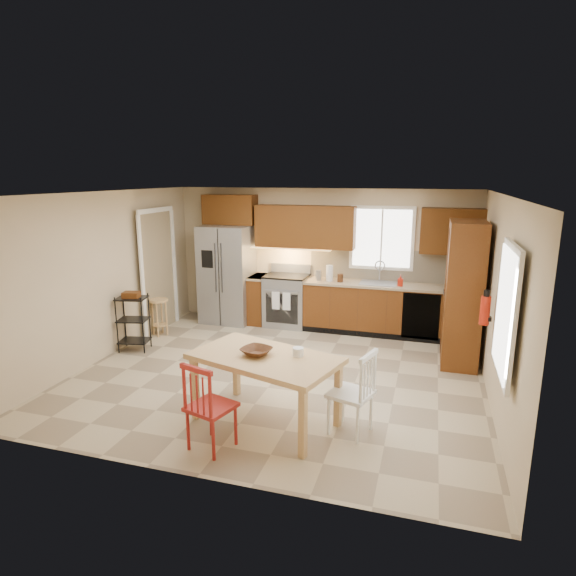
% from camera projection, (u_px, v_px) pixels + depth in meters
% --- Properties ---
extents(floor, '(5.50, 5.50, 0.00)m').
position_uv_depth(floor, '(279.00, 373.00, 6.79)').
color(floor, tan).
rests_on(floor, ground).
extents(ceiling, '(5.50, 5.00, 0.02)m').
position_uv_depth(ceiling, '(278.00, 193.00, 6.21)').
color(ceiling, silver).
rests_on(ceiling, ground).
extents(wall_back, '(5.50, 0.02, 2.50)m').
position_uv_depth(wall_back, '(320.00, 257.00, 8.83)').
color(wall_back, '#CCB793').
rests_on(wall_back, ground).
extents(wall_front, '(5.50, 0.02, 2.50)m').
position_uv_depth(wall_front, '(191.00, 350.00, 4.17)').
color(wall_front, '#CCB793').
rests_on(wall_front, ground).
extents(wall_left, '(0.02, 5.00, 2.50)m').
position_uv_depth(wall_left, '(106.00, 275.00, 7.27)').
color(wall_left, '#CCB793').
rests_on(wall_left, ground).
extents(wall_right, '(0.02, 5.00, 2.50)m').
position_uv_depth(wall_right, '(498.00, 302.00, 5.73)').
color(wall_right, '#CCB793').
rests_on(wall_right, ground).
extents(refrigerator, '(0.92, 0.75, 1.82)m').
position_uv_depth(refrigerator, '(227.00, 274.00, 9.03)').
color(refrigerator, gray).
rests_on(refrigerator, floor).
extents(range_stove, '(0.76, 0.63, 0.92)m').
position_uv_depth(range_stove, '(287.00, 301.00, 8.87)').
color(range_stove, gray).
rests_on(range_stove, floor).
extents(base_cabinet_narrow, '(0.30, 0.60, 0.90)m').
position_uv_depth(base_cabinet_narrow, '(259.00, 299.00, 9.04)').
color(base_cabinet_narrow, '#572E10').
rests_on(base_cabinet_narrow, floor).
extents(base_cabinet_run, '(2.92, 0.60, 0.90)m').
position_uv_depth(base_cabinet_run, '(388.00, 309.00, 8.37)').
color(base_cabinet_run, '#572E10').
rests_on(base_cabinet_run, floor).
extents(dishwasher, '(0.60, 0.02, 0.78)m').
position_uv_depth(dishwasher, '(421.00, 316.00, 7.95)').
color(dishwasher, black).
rests_on(dishwasher, floor).
extents(backsplash, '(2.92, 0.03, 0.55)m').
position_uv_depth(backsplash, '(391.00, 265.00, 8.47)').
color(backsplash, beige).
rests_on(backsplash, wall_back).
extents(upper_over_fridge, '(1.00, 0.35, 0.55)m').
position_uv_depth(upper_over_fridge, '(230.00, 210.00, 8.95)').
color(upper_over_fridge, '#5D330F').
rests_on(upper_over_fridge, wall_back).
extents(upper_left_block, '(1.80, 0.35, 0.75)m').
position_uv_depth(upper_left_block, '(305.00, 227.00, 8.60)').
color(upper_left_block, '#5D330F').
rests_on(upper_left_block, wall_back).
extents(upper_right_block, '(1.00, 0.35, 0.75)m').
position_uv_depth(upper_right_block, '(452.00, 231.00, 7.90)').
color(upper_right_block, '#5D330F').
rests_on(upper_right_block, wall_back).
extents(window_back, '(1.12, 0.04, 1.12)m').
position_uv_depth(window_back, '(382.00, 238.00, 8.41)').
color(window_back, white).
rests_on(window_back, wall_back).
extents(sink, '(0.62, 0.46, 0.16)m').
position_uv_depth(sink, '(378.00, 286.00, 8.33)').
color(sink, gray).
rests_on(sink, base_cabinet_run).
extents(undercab_glow, '(1.60, 0.30, 0.01)m').
position_uv_depth(undercab_glow, '(289.00, 248.00, 8.76)').
color(undercab_glow, '#FFBF66').
rests_on(undercab_glow, wall_back).
extents(soap_bottle, '(0.09, 0.09, 0.19)m').
position_uv_depth(soap_bottle, '(400.00, 280.00, 8.10)').
color(soap_bottle, '#AD1C0C').
rests_on(soap_bottle, base_cabinet_run).
extents(paper_towel, '(0.12, 0.12, 0.28)m').
position_uv_depth(paper_towel, '(329.00, 273.00, 8.48)').
color(paper_towel, white).
rests_on(paper_towel, base_cabinet_run).
extents(canister_steel, '(0.11, 0.11, 0.18)m').
position_uv_depth(canister_steel, '(318.00, 275.00, 8.55)').
color(canister_steel, gray).
rests_on(canister_steel, base_cabinet_run).
extents(canister_wood, '(0.10, 0.10, 0.14)m').
position_uv_depth(canister_wood, '(340.00, 278.00, 8.41)').
color(canister_wood, '#512D15').
rests_on(canister_wood, base_cabinet_run).
extents(pantry, '(0.50, 0.95, 2.10)m').
position_uv_depth(pantry, '(463.00, 294.00, 6.98)').
color(pantry, '#572E10').
rests_on(pantry, floor).
extents(fire_extinguisher, '(0.12, 0.12, 0.36)m').
position_uv_depth(fire_extinguisher, '(485.00, 310.00, 5.94)').
color(fire_extinguisher, '#AD1C0C').
rests_on(fire_extinguisher, wall_right).
extents(window_right, '(0.04, 1.02, 1.32)m').
position_uv_depth(window_right, '(507.00, 312.00, 4.63)').
color(window_right, white).
rests_on(window_right, wall_right).
extents(doorway, '(0.04, 0.95, 2.10)m').
position_uv_depth(doorway, '(158.00, 272.00, 8.51)').
color(doorway, '#8C7A59').
rests_on(doorway, wall_left).
extents(dining_table, '(1.79, 1.32, 0.78)m').
position_uv_depth(dining_table, '(265.00, 390.00, 5.38)').
color(dining_table, tan).
rests_on(dining_table, floor).
extents(chair_red, '(0.55, 0.55, 0.94)m').
position_uv_depth(chair_red, '(211.00, 405.00, 4.85)').
color(chair_red, maroon).
rests_on(chair_red, floor).
extents(chair_white, '(0.55, 0.55, 0.94)m').
position_uv_depth(chair_white, '(351.00, 392.00, 5.14)').
color(chair_white, white).
rests_on(chair_white, floor).
extents(table_bowl, '(0.40, 0.40, 0.08)m').
position_uv_depth(table_bowl, '(256.00, 355.00, 5.31)').
color(table_bowl, '#512D15').
rests_on(table_bowl, dining_table).
extents(table_jar, '(0.15, 0.15, 0.14)m').
position_uv_depth(table_jar, '(298.00, 354.00, 5.27)').
color(table_jar, white).
rests_on(table_jar, dining_table).
extents(bar_stool, '(0.39, 0.39, 0.65)m').
position_uv_depth(bar_stool, '(160.00, 317.00, 8.35)').
color(bar_stool, tan).
rests_on(bar_stool, floor).
extents(utility_cart, '(0.52, 0.44, 0.90)m').
position_uv_depth(utility_cart, '(133.00, 323.00, 7.61)').
color(utility_cart, black).
rests_on(utility_cart, floor).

